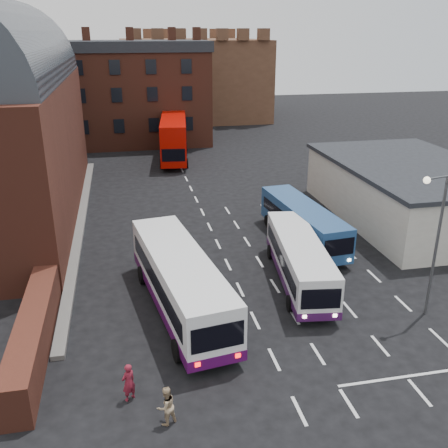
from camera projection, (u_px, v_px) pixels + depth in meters
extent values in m
plane|color=black|center=(269.00, 349.00, 22.36)|extent=(180.00, 180.00, 0.00)
cube|color=#602B1E|center=(34.00, 333.00, 21.94)|extent=(1.20, 10.00, 1.80)
cube|color=beige|center=(410.00, 193.00, 37.23)|extent=(10.00, 16.00, 4.00)
cube|color=#282B30|center=(414.00, 165.00, 36.47)|extent=(10.40, 16.40, 0.30)
cube|color=brown|center=(117.00, 99.00, 61.22)|extent=(22.00, 10.00, 11.00)
cube|color=brown|center=(191.00, 78.00, 81.55)|extent=(22.00, 22.00, 12.00)
cube|color=white|center=(180.00, 279.00, 24.80)|extent=(4.19, 11.47, 2.55)
cube|color=black|center=(180.00, 276.00, 24.74)|extent=(4.07, 10.29, 0.92)
cylinder|color=black|center=(142.00, 275.00, 27.97)|extent=(0.43, 1.05, 1.02)
cylinder|color=black|center=(177.00, 351.00, 21.37)|extent=(0.43, 1.05, 1.02)
cylinder|color=black|center=(186.00, 268.00, 28.79)|extent=(0.43, 1.05, 1.02)
cylinder|color=black|center=(233.00, 339.00, 22.19)|extent=(0.43, 1.05, 1.02)
cube|color=white|center=(299.00, 258.00, 27.70)|extent=(3.37, 9.65, 2.15)
cube|color=black|center=(300.00, 256.00, 27.65)|extent=(3.27, 8.46, 0.77)
cylinder|color=black|center=(332.00, 302.00, 25.36)|extent=(0.35, 0.88, 0.86)
cylinder|color=black|center=(304.00, 251.00, 31.27)|extent=(0.35, 0.88, 0.86)
cylinder|color=black|center=(290.00, 303.00, 25.22)|extent=(0.35, 0.88, 0.86)
cylinder|color=black|center=(270.00, 252.00, 31.13)|extent=(0.35, 0.88, 0.86)
cube|color=navy|center=(303.00, 221.00, 33.06)|extent=(3.10, 9.70, 2.17)
cube|color=black|center=(303.00, 219.00, 33.01)|extent=(3.04, 8.51, 0.78)
cylinder|color=black|center=(339.00, 252.00, 31.05)|extent=(0.33, 0.89, 0.87)
cylinder|color=black|center=(295.00, 218.00, 36.76)|extent=(0.33, 0.89, 0.87)
cylinder|color=black|center=(307.00, 256.00, 30.45)|extent=(0.33, 0.89, 0.87)
cylinder|color=black|center=(268.00, 221.00, 36.16)|extent=(0.33, 0.89, 0.87)
cube|color=#B90902|center=(174.00, 137.00, 54.05)|extent=(3.95, 11.66, 4.05)
cube|color=black|center=(174.00, 142.00, 54.26)|extent=(3.86, 10.48, 0.94)
cylinder|color=black|center=(187.00, 163.00, 51.51)|extent=(0.41, 1.07, 1.04)
cylinder|color=black|center=(186.00, 147.00, 58.65)|extent=(0.41, 1.07, 1.04)
cylinder|color=black|center=(162.00, 164.00, 51.31)|extent=(0.41, 1.07, 1.04)
cylinder|color=black|center=(164.00, 147.00, 58.45)|extent=(0.41, 1.07, 1.04)
cylinder|color=#535456|center=(436.00, 248.00, 23.89)|extent=(0.14, 0.14, 7.16)
cylinder|color=#535456|center=(438.00, 178.00, 22.35)|extent=(1.24, 0.35, 0.09)
sphere|color=#FFF2CC|center=(427.00, 180.00, 22.13)|extent=(0.32, 0.32, 0.32)
imported|color=maroon|center=(128.00, 382.00, 19.02)|extent=(0.70, 0.65, 1.60)
imported|color=tan|center=(166.00, 406.00, 17.86)|extent=(0.93, 0.87, 1.54)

